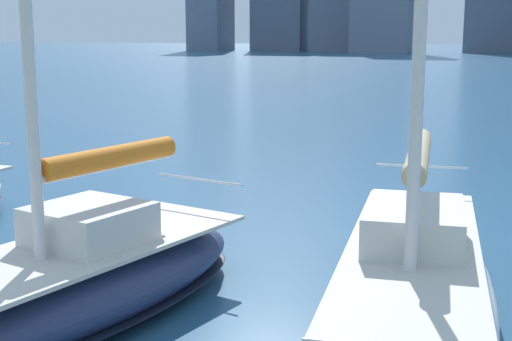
{
  "coord_description": "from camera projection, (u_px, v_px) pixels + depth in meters",
  "views": [
    {
      "loc": [
        -3.98,
        1.87,
        3.97
      ],
      "look_at": [
        -0.18,
        -6.56,
        2.2
      ],
      "focal_mm": 50.0,
      "sensor_mm": 36.0,
      "label": 1
    }
  ],
  "objects": [
    {
      "name": "sailboat_tan",
      "position": [
        411.0,
        284.0,
        9.62
      ],
      "size": [
        3.72,
        9.18,
        11.56
      ],
      "color": "white",
      "rests_on": "ground"
    },
    {
      "name": "sailboat_orange",
      "position": [
        72.0,
        277.0,
        9.95
      ],
      "size": [
        3.41,
        6.88,
        9.78
      ],
      "color": "navy",
      "rests_on": "ground"
    }
  ]
}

